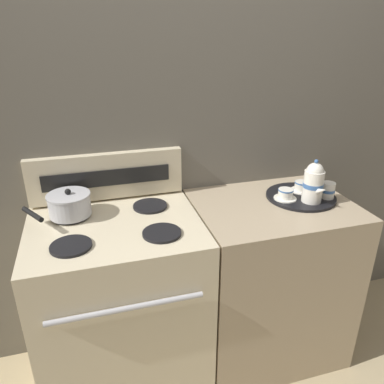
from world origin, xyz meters
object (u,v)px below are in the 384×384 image
at_px(teacup_left, 285,194).
at_px(saucepan, 69,204).
at_px(stove, 122,306).
at_px(creamer_jug, 328,190).
at_px(teacup_right, 302,186).
at_px(teapot, 314,183).
at_px(serving_tray, 301,196).

bearing_deg(teacup_left, saucepan, 173.20).
bearing_deg(stove, creamer_jug, -1.93).
height_order(stove, teacup_right, teacup_right).
bearing_deg(teapot, teacup_left, 150.24).
relative_size(stove, creamer_jug, 11.23).
distance_m(serving_tray, teapot, 0.14).
distance_m(stove, saucepan, 0.58).
xyz_separation_m(teacup_left, creamer_jug, (0.21, -0.05, 0.02)).
xyz_separation_m(teapot, teacup_right, (0.02, 0.13, -0.08)).
bearing_deg(saucepan, creamer_jug, -7.83).
xyz_separation_m(saucepan, creamer_jug, (1.27, -0.17, -0.01)).
bearing_deg(teapot, saucepan, 170.77).
xyz_separation_m(teapot, creamer_jug, (0.10, 0.02, -0.06)).
relative_size(saucepan, teapot, 1.35).
distance_m(stove, teacup_left, 1.00).
distance_m(serving_tray, creamer_jug, 0.14).
distance_m(teacup_left, creamer_jug, 0.22).
relative_size(stove, teacup_right, 8.12).
height_order(stove, serving_tray, serving_tray).
xyz_separation_m(stove, saucepan, (-0.19, 0.14, 0.53)).
bearing_deg(teacup_left, stove, -179.18).
relative_size(stove, serving_tray, 2.62).
relative_size(saucepan, creamer_jug, 3.60).
distance_m(serving_tray, teacup_right, 0.07).
bearing_deg(creamer_jug, serving_tray, 149.90).
xyz_separation_m(serving_tray, teacup_right, (0.03, 0.05, 0.03)).
distance_m(stove, creamer_jug, 1.19).
xyz_separation_m(stove, creamer_jug, (1.08, -0.04, 0.52)).
bearing_deg(serving_tray, creamer_jug, -30.10).
height_order(serving_tray, creamer_jug, creamer_jug).
xyz_separation_m(stove, serving_tray, (0.96, 0.03, 0.47)).
bearing_deg(teapot, creamer_jug, 8.35).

